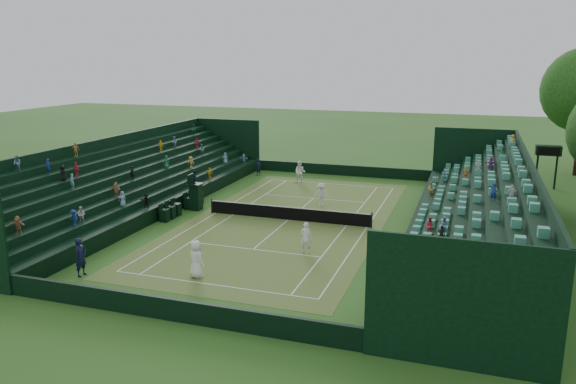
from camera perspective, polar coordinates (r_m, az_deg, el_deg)
name	(u,v)px	position (r m, az deg, el deg)	size (l,w,h in m)	color
ground	(288,220)	(38.68, 0.00, -2.88)	(160.00, 160.00, 0.00)	#2D561B
court_surface	(288,220)	(38.68, 0.00, -2.87)	(12.97, 26.77, 0.01)	#337125
perimeter_wall_north	(341,170)	(53.44, 5.42, 2.23)	(17.17, 0.20, 1.00)	black
perimeter_wall_south	(170,309)	(24.91, -11.94, -11.57)	(17.17, 0.20, 1.00)	black
perimeter_wall_east	(414,225)	(36.84, 12.63, -3.25)	(0.20, 31.77, 1.00)	black
perimeter_wall_west	(178,203)	(41.92, -11.07, -1.13)	(0.20, 31.77, 1.00)	black
north_grandstand	(484,215)	(36.42, 19.26, -2.18)	(6.60, 32.00, 4.90)	black
south_grandstand	(129,185)	(43.86, -15.89, 0.66)	(6.60, 32.00, 4.90)	black
tennis_net	(288,213)	(38.54, 0.00, -2.13)	(11.67, 0.10, 1.06)	black
scoreboard_tower	(548,152)	(52.11, 24.92, 3.68)	(2.00, 1.00, 3.70)	black
umpire_chair	(196,193)	(41.53, -9.36, -0.11)	(0.94, 0.94, 2.95)	black
courtside_chairs	(182,206)	(41.23, -10.67, -1.39)	(0.58, 5.55, 1.26)	black
player_near_west	(196,259)	(28.99, -9.32, -6.74)	(0.96, 0.62, 1.96)	white
player_near_east	(306,237)	(32.18, 1.84, -4.64)	(0.66, 0.43, 1.81)	white
player_far_west	(300,172)	(49.75, 1.23, 2.03)	(0.97, 0.76, 2.00)	white
player_far_east	(321,194)	(42.33, 3.40, -0.24)	(1.12, 0.65, 1.74)	white
line_judge_north	(259,167)	(53.12, -3.01, 2.55)	(0.60, 0.39, 1.64)	black
line_judge_south	(81,257)	(30.69, -20.31, -6.23)	(0.73, 0.48, 2.01)	black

